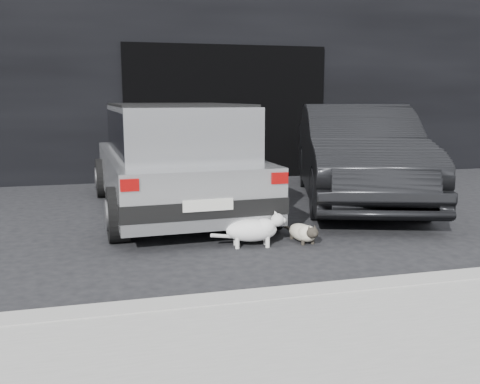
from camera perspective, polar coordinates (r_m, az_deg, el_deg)
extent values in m
plane|color=black|center=(6.67, -1.72, -3.81)|extent=(80.00, 80.00, 0.00)
cube|color=black|center=(12.59, -3.60, 14.14)|extent=(34.00, 4.00, 5.00)
cube|color=black|center=(10.60, -1.38, 8.44)|extent=(4.00, 0.10, 2.60)
cube|color=gray|center=(4.71, 17.95, -9.50)|extent=(18.00, 0.25, 0.12)
cube|color=#AAADAF|center=(7.61, -7.12, 1.77)|extent=(1.99, 4.15, 0.65)
cube|color=#AAADAF|center=(7.34, -6.94, 6.57)|extent=(1.71, 2.78, 0.65)
cube|color=black|center=(7.34, -6.94, 6.57)|extent=(1.72, 2.68, 0.52)
cube|color=black|center=(5.72, -3.62, -1.86)|extent=(1.85, 0.24, 0.19)
cube|color=black|center=(9.54, -9.20, 2.82)|extent=(1.85, 0.24, 0.19)
cube|color=silver|center=(5.63, -3.41, -1.41)|extent=(0.54, 0.04, 0.13)
cube|color=#8C0707|center=(5.46, -11.70, 0.71)|extent=(0.19, 0.04, 0.13)
cube|color=#8C0707|center=(5.83, 4.26, 1.49)|extent=(0.19, 0.04, 0.13)
cube|color=black|center=(7.32, -7.00, 9.22)|extent=(1.70, 2.51, 0.03)
cylinder|color=black|center=(6.10, -12.88, -2.35)|extent=(0.26, 0.64, 0.63)
cylinder|color=slate|center=(6.09, -14.06, -2.42)|extent=(0.04, 0.35, 0.35)
cylinder|color=black|center=(6.47, 3.01, -1.41)|extent=(0.26, 0.64, 0.63)
cylinder|color=slate|center=(6.51, 4.05, -1.34)|extent=(0.04, 0.35, 0.35)
cylinder|color=black|center=(8.93, -14.33, 1.47)|extent=(0.26, 0.64, 0.63)
cylinder|color=slate|center=(8.92, -15.14, 1.43)|extent=(0.04, 0.35, 0.35)
cylinder|color=black|center=(9.19, -3.19, 2.00)|extent=(0.26, 0.64, 0.63)
cylinder|color=slate|center=(9.22, -2.43, 2.03)|extent=(0.04, 0.35, 0.35)
imported|color=black|center=(8.42, 12.37, 4.02)|extent=(2.91, 4.80, 1.49)
ellipsoid|color=beige|center=(6.06, 6.64, -4.31)|extent=(0.28, 0.49, 0.18)
ellipsoid|color=beige|center=(5.95, 7.16, -4.37)|extent=(0.22, 0.22, 0.17)
ellipsoid|color=black|center=(5.84, 7.73, -4.35)|extent=(0.14, 0.13, 0.12)
sphere|color=black|center=(5.79, 7.98, -4.53)|extent=(0.05, 0.05, 0.05)
cone|color=black|center=(5.85, 7.98, -3.75)|extent=(0.05, 0.06, 0.06)
cone|color=black|center=(5.82, 7.38, -3.81)|extent=(0.05, 0.06, 0.06)
cylinder|color=black|center=(5.98, 7.74, -5.24)|extent=(0.04, 0.04, 0.06)
cylinder|color=black|center=(5.93, 6.73, -5.36)|extent=(0.04, 0.04, 0.06)
cylinder|color=black|center=(6.22, 6.53, -4.62)|extent=(0.04, 0.04, 0.06)
cylinder|color=black|center=(6.17, 5.54, -4.72)|extent=(0.04, 0.04, 0.06)
cylinder|color=black|center=(6.29, 5.56, -4.05)|extent=(0.14, 0.25, 0.08)
ellipsoid|color=white|center=(5.80, 1.24, -4.11)|extent=(0.59, 0.35, 0.24)
ellipsoid|color=white|center=(5.82, 2.60, -3.82)|extent=(0.27, 0.27, 0.20)
ellipsoid|color=silver|center=(5.83, 4.02, -2.99)|extent=(0.16, 0.17, 0.14)
sphere|color=silver|center=(5.84, 4.63, -3.04)|extent=(0.06, 0.06, 0.06)
cone|color=silver|center=(5.85, 3.79, -2.27)|extent=(0.07, 0.06, 0.07)
cone|color=silver|center=(5.77, 3.95, -2.44)|extent=(0.07, 0.06, 0.07)
cylinder|color=silver|center=(5.93, 2.71, -4.91)|extent=(0.05, 0.05, 0.14)
cylinder|color=silver|center=(5.79, 2.96, -5.26)|extent=(0.05, 0.05, 0.14)
cylinder|color=silver|center=(5.88, -0.46, -5.02)|extent=(0.05, 0.05, 0.14)
cylinder|color=silver|center=(5.74, -0.28, -5.38)|extent=(0.05, 0.05, 0.14)
cylinder|color=silver|center=(5.78, -1.75, -4.72)|extent=(0.31, 0.11, 0.09)
ellipsoid|color=gray|center=(5.76, 0.28, -3.97)|extent=(0.22, 0.18, 0.10)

